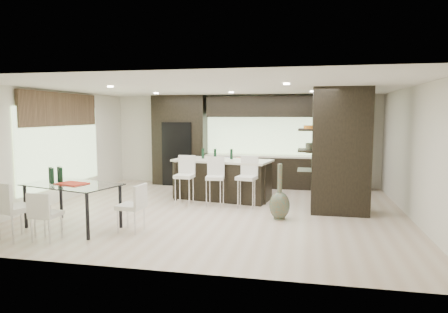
% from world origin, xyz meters
% --- Properties ---
extents(ground, '(8.00, 8.00, 0.00)m').
position_xyz_m(ground, '(0.00, 0.00, 0.00)').
color(ground, beige).
rests_on(ground, ground).
extents(back_wall, '(8.00, 0.02, 2.70)m').
position_xyz_m(back_wall, '(0.00, 3.50, 1.35)').
color(back_wall, white).
rests_on(back_wall, ground).
extents(left_wall, '(0.02, 7.00, 2.70)m').
position_xyz_m(left_wall, '(-4.00, 0.00, 1.35)').
color(left_wall, white).
rests_on(left_wall, ground).
extents(right_wall, '(0.02, 7.00, 2.70)m').
position_xyz_m(right_wall, '(4.00, 0.00, 1.35)').
color(right_wall, white).
rests_on(right_wall, ground).
extents(ceiling, '(8.00, 7.00, 0.02)m').
position_xyz_m(ceiling, '(0.00, 0.00, 2.70)').
color(ceiling, white).
rests_on(ceiling, ground).
extents(window_left, '(0.04, 3.20, 1.90)m').
position_xyz_m(window_left, '(-3.96, 0.20, 1.35)').
color(window_left, '#B2D199').
rests_on(window_left, left_wall).
extents(window_back, '(3.40, 0.04, 1.20)m').
position_xyz_m(window_back, '(0.60, 3.46, 1.55)').
color(window_back, '#B2D199').
rests_on(window_back, back_wall).
extents(stone_accent, '(0.08, 3.00, 0.80)m').
position_xyz_m(stone_accent, '(-3.93, 0.20, 2.25)').
color(stone_accent, brown).
rests_on(stone_accent, left_wall).
extents(ceiling_spots, '(4.00, 3.00, 0.02)m').
position_xyz_m(ceiling_spots, '(0.00, 0.25, 2.68)').
color(ceiling_spots, white).
rests_on(ceiling_spots, ceiling).
extents(back_cabinetry, '(6.80, 0.68, 2.70)m').
position_xyz_m(back_cabinetry, '(0.50, 3.17, 1.35)').
color(back_cabinetry, black).
rests_on(back_cabinetry, ground).
extents(refrigerator, '(0.90, 0.68, 1.90)m').
position_xyz_m(refrigerator, '(-1.90, 3.12, 0.95)').
color(refrigerator, black).
rests_on(refrigerator, ground).
extents(partition_column, '(1.20, 0.80, 2.70)m').
position_xyz_m(partition_column, '(2.60, 0.40, 1.35)').
color(partition_column, black).
rests_on(partition_column, ground).
extents(kitchen_island, '(2.56, 1.47, 1.01)m').
position_xyz_m(kitchen_island, '(-0.18, 1.27, 0.50)').
color(kitchen_island, black).
rests_on(kitchen_island, ground).
extents(stool_left, '(0.43, 0.43, 0.94)m').
position_xyz_m(stool_left, '(-0.92, 0.44, 0.47)').
color(stool_left, silver).
rests_on(stool_left, ground).
extents(stool_mid, '(0.45, 0.45, 0.92)m').
position_xyz_m(stool_mid, '(-0.18, 0.44, 0.46)').
color(stool_mid, silver).
rests_on(stool_mid, ground).
extents(stool_right, '(0.50, 0.50, 0.95)m').
position_xyz_m(stool_right, '(0.56, 0.44, 0.47)').
color(stool_right, silver).
rests_on(stool_right, ground).
extents(bench, '(1.53, 0.81, 0.56)m').
position_xyz_m(bench, '(0.00, 2.16, 0.28)').
color(bench, black).
rests_on(bench, ground).
extents(floor_vase, '(0.50, 0.50, 1.14)m').
position_xyz_m(floor_vase, '(1.37, -0.44, 0.57)').
color(floor_vase, '#474D38').
rests_on(floor_vase, ground).
extents(dining_table, '(1.93, 1.40, 0.84)m').
position_xyz_m(dining_table, '(-2.38, -1.86, 0.42)').
color(dining_table, white).
rests_on(dining_table, ground).
extents(chair_near, '(0.42, 0.42, 0.78)m').
position_xyz_m(chair_near, '(-2.38, -2.64, 0.39)').
color(chair_near, silver).
rests_on(chair_near, ground).
extents(chair_far, '(0.64, 0.64, 0.93)m').
position_xyz_m(chair_far, '(-2.93, -2.68, 0.47)').
color(chair_far, silver).
rests_on(chair_far, ground).
extents(chair_end, '(0.47, 0.47, 0.81)m').
position_xyz_m(chair_end, '(-1.22, -1.86, 0.40)').
color(chair_end, silver).
rests_on(chair_end, ground).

